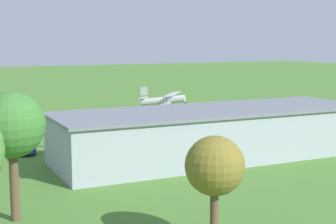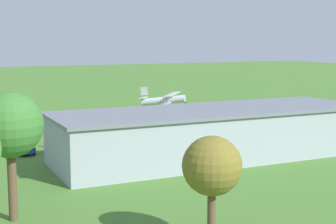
{
  "view_description": "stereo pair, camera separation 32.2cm",
  "coord_description": "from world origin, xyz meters",
  "px_view_note": "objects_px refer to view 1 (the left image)",
  "views": [
    {
      "loc": [
        30.48,
        80.46,
        13.53
      ],
      "look_at": [
        -2.95,
        12.73,
        3.05
      ],
      "focal_mm": 54.95,
      "sensor_mm": 36.0,
      "label": 1
    },
    {
      "loc": [
        30.19,
        80.6,
        13.53
      ],
      "look_at": [
        -2.95,
        12.73,
        3.05
      ],
      "focal_mm": 54.95,
      "sensor_mm": 36.0,
      "label": 2
    }
  ],
  "objects_px": {
    "hangar": "(214,133)",
    "tree_at_field_edge": "(12,126)",
    "person_by_parked_cars": "(225,123)",
    "person_at_fence_line": "(48,142)",
    "person_watching_takeoff": "(246,122)",
    "biplane": "(165,100)",
    "car_blue": "(23,147)",
    "tree_behind_hangar_left": "(215,167)"
  },
  "relations": [
    {
      "from": "hangar",
      "to": "tree_at_field_edge",
      "type": "relative_size",
      "value": 3.79
    },
    {
      "from": "hangar",
      "to": "person_by_parked_cars",
      "type": "xyz_separation_m",
      "value": [
        -11.92,
        -16.05,
        -2.03
      ]
    },
    {
      "from": "person_by_parked_cars",
      "to": "hangar",
      "type": "bearing_deg",
      "value": 53.41
    },
    {
      "from": "person_at_fence_line",
      "to": "person_watching_takeoff",
      "type": "relative_size",
      "value": 0.93
    },
    {
      "from": "biplane",
      "to": "tree_at_field_edge",
      "type": "xyz_separation_m",
      "value": [
        29.22,
        34.27,
        3.11
      ]
    },
    {
      "from": "hangar",
      "to": "person_by_parked_cars",
      "type": "height_order",
      "value": "hangar"
    },
    {
      "from": "car_blue",
      "to": "person_watching_takeoff",
      "type": "distance_m",
      "value": 35.63
    },
    {
      "from": "biplane",
      "to": "car_blue",
      "type": "distance_m",
      "value": 26.78
    },
    {
      "from": "person_by_parked_cars",
      "to": "person_at_fence_line",
      "type": "xyz_separation_m",
      "value": [
        27.93,
        2.03,
        -0.11
      ]
    },
    {
      "from": "car_blue",
      "to": "person_watching_takeoff",
      "type": "bearing_deg",
      "value": -173.26
    },
    {
      "from": "car_blue",
      "to": "tree_behind_hangar_left",
      "type": "bearing_deg",
      "value": 100.11
    },
    {
      "from": "tree_at_field_edge",
      "to": "tree_behind_hangar_left",
      "type": "distance_m",
      "value": 15.51
    },
    {
      "from": "person_at_fence_line",
      "to": "tree_at_field_edge",
      "type": "height_order",
      "value": "tree_at_field_edge"
    },
    {
      "from": "car_blue",
      "to": "tree_behind_hangar_left",
      "type": "height_order",
      "value": "tree_behind_hangar_left"
    },
    {
      "from": "person_watching_takeoff",
      "to": "biplane",
      "type": "bearing_deg",
      "value": -30.85
    },
    {
      "from": "car_blue",
      "to": "person_at_fence_line",
      "type": "relative_size",
      "value": 3.0
    },
    {
      "from": "hangar",
      "to": "person_at_fence_line",
      "type": "distance_m",
      "value": 21.4
    },
    {
      "from": "tree_at_field_edge",
      "to": "person_watching_takeoff",
      "type": "bearing_deg",
      "value": -145.57
    },
    {
      "from": "person_at_fence_line",
      "to": "tree_at_field_edge",
      "type": "relative_size",
      "value": 0.16
    },
    {
      "from": "hangar",
      "to": "person_watching_takeoff",
      "type": "bearing_deg",
      "value": -134.45
    },
    {
      "from": "biplane",
      "to": "person_by_parked_cars",
      "type": "relative_size",
      "value": 4.42
    },
    {
      "from": "car_blue",
      "to": "person_at_fence_line",
      "type": "bearing_deg",
      "value": -149.79
    },
    {
      "from": "person_by_parked_cars",
      "to": "tree_behind_hangar_left",
      "type": "distance_m",
      "value": 46.11
    },
    {
      "from": "hangar",
      "to": "tree_behind_hangar_left",
      "type": "xyz_separation_m",
      "value": [
        13.44,
        22.2,
        2.45
      ]
    },
    {
      "from": "person_by_parked_cars",
      "to": "tree_at_field_edge",
      "type": "distance_m",
      "value": 46.09
    },
    {
      "from": "person_watching_takeoff",
      "to": "tree_at_field_edge",
      "type": "distance_m",
      "value": 49.32
    },
    {
      "from": "car_blue",
      "to": "person_at_fence_line",
      "type": "height_order",
      "value": "car_blue"
    },
    {
      "from": "car_blue",
      "to": "tree_at_field_edge",
      "type": "bearing_deg",
      "value": 78.09
    },
    {
      "from": "person_at_fence_line",
      "to": "tree_at_field_edge",
      "type": "xyz_separation_m",
      "value": [
        8.46,
        25.51,
        6.52
      ]
    },
    {
      "from": "car_blue",
      "to": "tree_behind_hangar_left",
      "type": "xyz_separation_m",
      "value": [
        -6.1,
        34.18,
        4.52
      ]
    },
    {
      "from": "biplane",
      "to": "person_at_fence_line",
      "type": "height_order",
      "value": "biplane"
    },
    {
      "from": "car_blue",
      "to": "tree_at_field_edge",
      "type": "xyz_separation_m",
      "value": [
        4.95,
        23.46,
        6.45
      ]
    },
    {
      "from": "person_by_parked_cars",
      "to": "person_watching_takeoff",
      "type": "bearing_deg",
      "value": -178.46
    },
    {
      "from": "biplane",
      "to": "tree_behind_hangar_left",
      "type": "bearing_deg",
      "value": 68.0
    },
    {
      "from": "hangar",
      "to": "person_watching_takeoff",
      "type": "distance_m",
      "value": 22.73
    },
    {
      "from": "car_blue",
      "to": "person_watching_takeoff",
      "type": "height_order",
      "value": "person_watching_takeoff"
    },
    {
      "from": "person_by_parked_cars",
      "to": "tree_behind_hangar_left",
      "type": "height_order",
      "value": "tree_behind_hangar_left"
    },
    {
      "from": "person_at_fence_line",
      "to": "tree_behind_hangar_left",
      "type": "height_order",
      "value": "tree_behind_hangar_left"
    },
    {
      "from": "hangar",
      "to": "biplane",
      "type": "bearing_deg",
      "value": -101.76
    },
    {
      "from": "car_blue",
      "to": "tree_behind_hangar_left",
      "type": "distance_m",
      "value": 35.01
    },
    {
      "from": "person_watching_takeoff",
      "to": "tree_at_field_edge",
      "type": "xyz_separation_m",
      "value": [
        40.33,
        27.64,
        6.45
      ]
    },
    {
      "from": "biplane",
      "to": "car_blue",
      "type": "height_order",
      "value": "biplane"
    }
  ]
}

